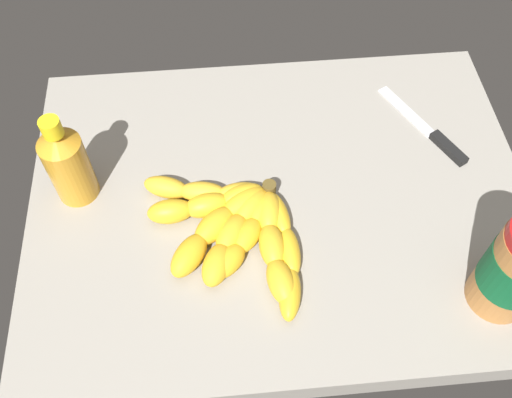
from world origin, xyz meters
TOP-DOWN VIEW (x-y plane):
  - ground_plane at (0.00, 0.00)cm, footprint 74.16×56.54cm
  - banana_bunch at (6.94, 5.66)cm, footprint 21.82×25.05cm
  - honey_bottle at (29.81, -3.68)cm, footprint 6.00×6.00cm
  - butter_knife at (-25.09, -10.16)cm, footprint 10.54×18.00cm

SIDE VIEW (x-z plane):
  - ground_plane at x=0.00cm, z-range -4.46..0.00cm
  - butter_knife at x=-25.09cm, z-range -0.14..1.06cm
  - banana_bunch at x=6.94cm, z-range -0.13..3.60cm
  - honey_bottle at x=29.81cm, z-range -0.95..14.57cm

